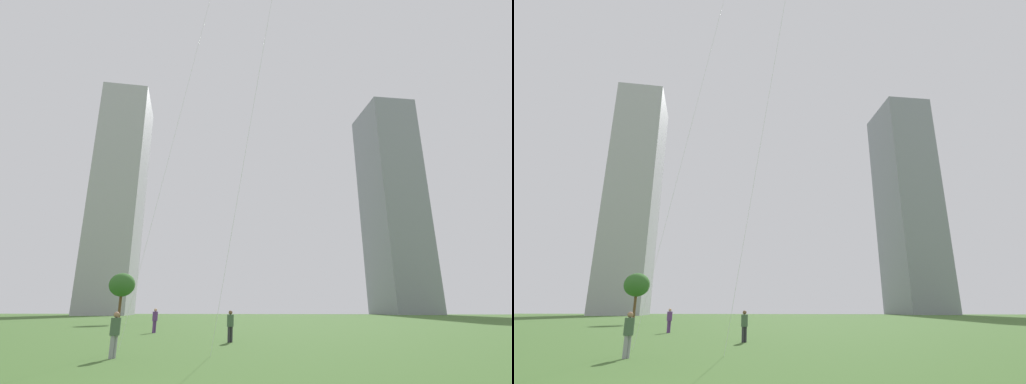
# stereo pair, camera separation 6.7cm
# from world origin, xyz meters

# --- Properties ---
(person_standing_0) EXTENTS (0.41, 0.41, 1.86)m
(person_standing_0) POSITION_xyz_m (-7.56, 23.29, 1.07)
(person_standing_0) COLOR #593372
(person_standing_0) RESTS_ON ground
(person_standing_4) EXTENTS (0.38, 0.38, 1.73)m
(person_standing_4) POSITION_xyz_m (0.01, 15.45, 1.00)
(person_standing_4) COLOR #2D2D33
(person_standing_4) RESTS_ON ground
(person_standing_5) EXTENTS (0.38, 0.38, 1.70)m
(person_standing_5) POSITION_xyz_m (-3.17, 7.89, 0.98)
(person_standing_5) COLOR gray
(person_standing_5) RESTS_ON ground
(park_tree_0) EXTENTS (3.21, 3.21, 6.23)m
(park_tree_0) POSITION_xyz_m (-18.51, 39.36, 4.73)
(park_tree_0) COLOR brown
(park_tree_0) RESTS_ON ground
(distant_highrise_0) EXTENTS (20.38, 25.13, 75.60)m
(distant_highrise_0) POSITION_xyz_m (-55.95, 106.56, 37.80)
(distant_highrise_0) COLOR #A8A8AD
(distant_highrise_0) RESTS_ON ground
(distant_highrise_1) EXTENTS (21.39, 25.61, 78.73)m
(distant_highrise_1) POSITION_xyz_m (40.03, 131.79, 39.36)
(distant_highrise_1) COLOR gray
(distant_highrise_1) RESTS_ON ground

